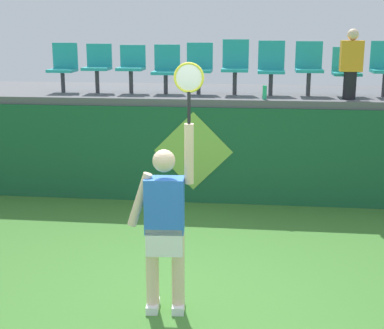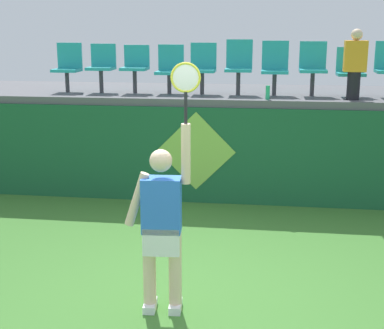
# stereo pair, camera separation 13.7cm
# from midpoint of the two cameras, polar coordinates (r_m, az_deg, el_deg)

# --- Properties ---
(ground_plane) EXTENTS (40.00, 40.00, 0.00)m
(ground_plane) POSITION_cam_midpoint_polar(r_m,az_deg,el_deg) (6.16, 0.04, -13.37)
(ground_plane) COLOR #3D752D
(court_back_wall) EXTENTS (13.88, 0.20, 1.56)m
(court_back_wall) POSITION_cam_midpoint_polar(r_m,az_deg,el_deg) (9.11, 2.96, 0.94)
(court_back_wall) COLOR #195633
(court_back_wall) RESTS_ON ground_plane
(spectator_platform) EXTENTS (13.88, 2.48, 0.12)m
(spectator_platform) POSITION_cam_midpoint_polar(r_m,az_deg,el_deg) (10.14, 3.60, 7.08)
(spectator_platform) COLOR #56565B
(spectator_platform) RESTS_ON court_back_wall
(tennis_player) EXTENTS (0.75, 0.29, 2.50)m
(tennis_player) POSITION_cam_midpoint_polar(r_m,az_deg,el_deg) (5.57, -2.31, -5.85)
(tennis_player) COLOR white
(tennis_player) RESTS_ON ground_plane
(water_bottle) EXTENTS (0.07, 0.07, 0.22)m
(water_bottle) POSITION_cam_midpoint_polar(r_m,az_deg,el_deg) (9.02, 8.08, 7.19)
(water_bottle) COLOR #26B272
(water_bottle) RESTS_ON spectator_platform
(stadium_chair_0) EXTENTS (0.44, 0.42, 0.84)m
(stadium_chair_0) POSITION_cam_midpoint_polar(r_m,az_deg,el_deg) (10.20, -12.01, 9.77)
(stadium_chair_0) COLOR #38383D
(stadium_chair_0) RESTS_ON spectator_platform
(stadium_chair_1) EXTENTS (0.44, 0.42, 0.83)m
(stadium_chair_1) POSITION_cam_midpoint_polar(r_m,az_deg,el_deg) (10.00, -8.68, 9.92)
(stadium_chair_1) COLOR #38383D
(stadium_chair_1) RESTS_ON spectator_platform
(stadium_chair_2) EXTENTS (0.44, 0.42, 0.81)m
(stadium_chair_2) POSITION_cam_midpoint_polar(r_m,az_deg,el_deg) (9.85, -5.32, 9.93)
(stadium_chair_2) COLOR #38383D
(stadium_chair_2) RESTS_ON spectator_platform
(stadium_chair_3) EXTENTS (0.44, 0.42, 0.82)m
(stadium_chair_3) POSITION_cam_midpoint_polar(r_m,az_deg,el_deg) (9.74, -1.82, 9.77)
(stadium_chair_3) COLOR #38383D
(stadium_chair_3) RESTS_ON spectator_platform
(stadium_chair_4) EXTENTS (0.44, 0.42, 0.85)m
(stadium_chair_4) POSITION_cam_midpoint_polar(r_m,az_deg,el_deg) (9.66, 1.50, 9.93)
(stadium_chair_4) COLOR #38383D
(stadium_chair_4) RESTS_ON spectator_platform
(stadium_chair_5) EXTENTS (0.44, 0.42, 0.90)m
(stadium_chair_5) POSITION_cam_midpoint_polar(r_m,az_deg,el_deg) (9.62, 5.16, 10.03)
(stadium_chair_5) COLOR #38383D
(stadium_chair_5) RESTS_ON spectator_platform
(stadium_chair_6) EXTENTS (0.44, 0.42, 0.89)m
(stadium_chair_6) POSITION_cam_midpoint_polar(r_m,az_deg,el_deg) (9.61, 8.77, 9.81)
(stadium_chair_6) COLOR #38383D
(stadium_chair_6) RESTS_ON spectator_platform
(stadium_chair_7) EXTENTS (0.44, 0.42, 0.88)m
(stadium_chair_7) POSITION_cam_midpoint_polar(r_m,az_deg,el_deg) (9.63, 12.49, 9.72)
(stadium_chair_7) COLOR #38383D
(stadium_chair_7) RESTS_ON spectator_platform
(stadium_chair_8) EXTENTS (0.44, 0.42, 0.79)m
(stadium_chair_8) POSITION_cam_midpoint_polar(r_m,az_deg,el_deg) (9.70, 16.07, 9.19)
(stadium_chair_8) COLOR #38383D
(stadium_chair_8) RESTS_ON spectator_platform
(spectator_0) EXTENTS (0.34, 0.20, 1.09)m
(spectator_0) POSITION_cam_midpoint_polar(r_m,az_deg,el_deg) (9.23, 16.52, 9.74)
(spectator_0) COLOR black
(spectator_0) RESTS_ON spectator_platform
(wall_signage_mount) EXTENTS (1.27, 0.01, 1.49)m
(wall_signage_mount) POSITION_cam_midpoint_polar(r_m,az_deg,el_deg) (9.25, 0.83, -3.84)
(wall_signage_mount) COLOR #195633
(wall_signage_mount) RESTS_ON ground_plane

